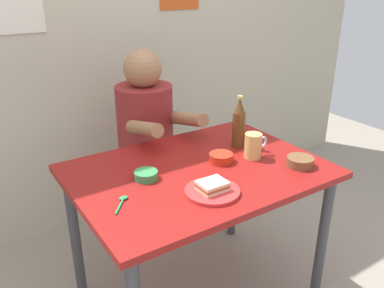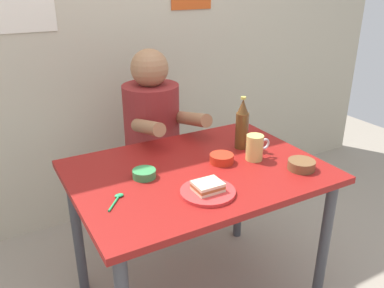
% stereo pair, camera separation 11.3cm
% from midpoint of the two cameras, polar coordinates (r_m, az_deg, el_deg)
% --- Properties ---
extents(wall_back, '(4.40, 0.09, 2.60)m').
position_cam_midpoint_polar(wall_back, '(2.55, -14.31, 17.11)').
color(wall_back, '#BCB299').
rests_on(wall_back, ground).
extents(dining_table, '(1.10, 0.80, 0.74)m').
position_cam_midpoint_polar(dining_table, '(1.82, -0.92, -6.16)').
color(dining_table, maroon).
rests_on(dining_table, ground).
extents(stool, '(0.34, 0.34, 0.45)m').
position_cam_midpoint_polar(stool, '(2.47, -7.59, -5.83)').
color(stool, '#4C4C51').
rests_on(stool, ground).
extents(person_seated, '(0.33, 0.56, 0.72)m').
position_cam_midpoint_polar(person_seated, '(2.29, -8.01, 3.22)').
color(person_seated, maroon).
rests_on(person_seated, stool).
extents(plate_orange, '(0.22, 0.22, 0.01)m').
position_cam_midpoint_polar(plate_orange, '(1.58, 0.87, -6.81)').
color(plate_orange, red).
rests_on(plate_orange, dining_table).
extents(sandwich, '(0.11, 0.09, 0.04)m').
position_cam_midpoint_polar(sandwich, '(1.57, 0.87, -6.01)').
color(sandwich, beige).
rests_on(sandwich, plate_orange).
extents(beer_mug, '(0.13, 0.08, 0.12)m').
position_cam_midpoint_polar(beer_mug, '(1.87, 7.08, -0.26)').
color(beer_mug, '#D1BC66').
rests_on(beer_mug, dining_table).
extents(beer_bottle, '(0.06, 0.06, 0.26)m').
position_cam_midpoint_polar(beer_bottle, '(1.97, 5.09, 2.85)').
color(beer_bottle, '#593819').
rests_on(beer_bottle, dining_table).
extents(dip_bowl_green, '(0.10, 0.10, 0.03)m').
position_cam_midpoint_polar(dip_bowl_green, '(1.70, -8.49, -4.40)').
color(dip_bowl_green, '#388C4C').
rests_on(dip_bowl_green, dining_table).
extents(sauce_bowl_chili, '(0.11, 0.11, 0.04)m').
position_cam_midpoint_polar(sauce_bowl_chili, '(1.83, 2.45, -1.94)').
color(sauce_bowl_chili, red).
rests_on(sauce_bowl_chili, dining_table).
extents(condiment_bowl_brown, '(0.12, 0.12, 0.04)m').
position_cam_midpoint_polar(condiment_bowl_brown, '(1.84, 13.51, -2.43)').
color(condiment_bowl_brown, brown).
rests_on(condiment_bowl_brown, dining_table).
extents(spoon, '(0.09, 0.10, 0.01)m').
position_cam_midpoint_polar(spoon, '(1.55, -12.04, -8.03)').
color(spoon, '#26A559').
rests_on(spoon, dining_table).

